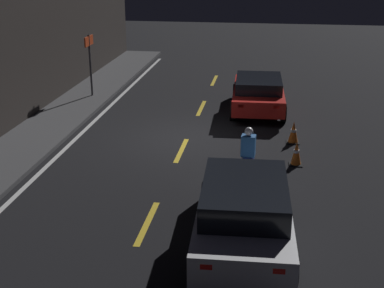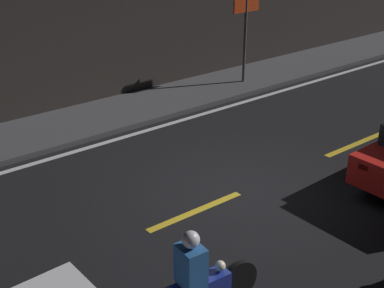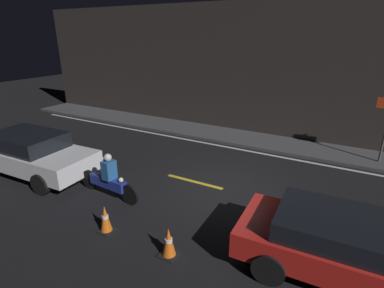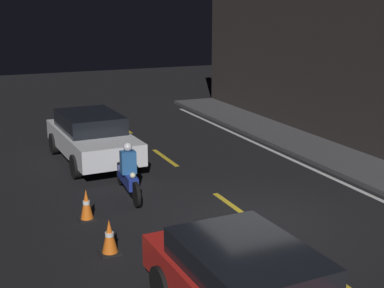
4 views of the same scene
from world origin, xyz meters
name	(u,v)px [view 2 (image 2 of 4)]	position (x,y,z in m)	size (l,w,h in m)	color
ground_plane	(239,193)	(0.00, 0.00, 0.00)	(56.00, 56.00, 0.00)	black
raised_curb	(110,115)	(0.00, 4.70, 0.06)	(28.00, 1.98, 0.13)	#424244
lane_dash_c	(196,211)	(-1.00, 0.00, 0.00)	(2.00, 0.14, 0.01)	gold
lane_dash_d	(356,144)	(3.50, 0.00, 0.00)	(2.00, 0.14, 0.01)	gold
lane_solid_kerb	(137,133)	(0.00, 3.46, 0.00)	(25.20, 0.14, 0.01)	silver
shop_sign	(246,22)	(4.26, 4.48, 1.81)	(0.90, 0.08, 2.40)	#4C4C51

